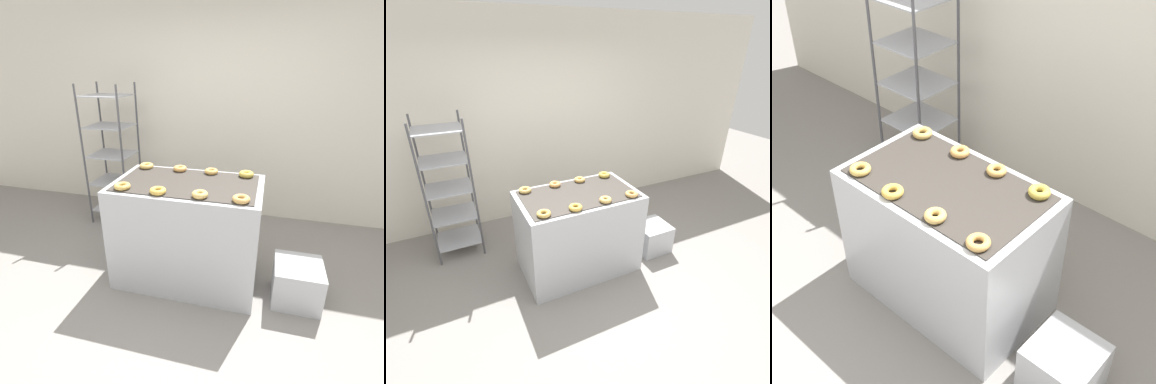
{
  "view_description": "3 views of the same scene",
  "coord_description": "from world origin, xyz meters",
  "views": [
    {
      "loc": [
        0.64,
        -1.67,
        1.88
      ],
      "look_at": [
        0.0,
        0.78,
        0.81
      ],
      "focal_mm": 28.0,
      "sensor_mm": 36.0,
      "label": 1
    },
    {
      "loc": [
        -1.2,
        -1.92,
        2.39
      ],
      "look_at": [
        0.0,
        0.63,
        0.98
      ],
      "focal_mm": 28.0,
      "sensor_mm": 36.0,
      "label": 2
    },
    {
      "loc": [
        1.77,
        -1.19,
        2.86
      ],
      "look_at": [
        0.0,
        0.78,
        0.81
      ],
      "focal_mm": 50.0,
      "sensor_mm": 36.0,
      "label": 3
    }
  ],
  "objects": [
    {
      "name": "donut_near_right",
      "position": [
        0.48,
        0.35,
        0.98
      ],
      "size": [
        0.13,
        0.13,
        0.04
      ],
      "primitive_type": "torus",
      "color": "tan",
      "rests_on": "fryer_machine"
    },
    {
      "name": "ground_plane",
      "position": [
        0.0,
        0.0,
        0.0
      ],
      "size": [
        14.0,
        14.0,
        0.0
      ],
      "primitive_type": "plane",
      "color": "gray"
    },
    {
      "name": "donut_far_midright",
      "position": [
        0.15,
        0.91,
        0.98
      ],
      "size": [
        0.13,
        0.13,
        0.04
      ],
      "primitive_type": "torus",
      "color": "tan",
      "rests_on": "fryer_machine"
    },
    {
      "name": "fryer_machine",
      "position": [
        0.0,
        0.63,
        0.48
      ],
      "size": [
        1.28,
        0.76,
        0.96
      ],
      "color": "#B7BABF",
      "rests_on": "ground_plane"
    },
    {
      "name": "donut_far_midleft",
      "position": [
        -0.15,
        0.91,
        0.98
      ],
      "size": [
        0.13,
        0.13,
        0.04
      ],
      "primitive_type": "torus",
      "color": "#DB9B50",
      "rests_on": "fryer_machine"
    },
    {
      "name": "donut_far_right",
      "position": [
        0.47,
        0.91,
        0.98
      ],
      "size": [
        0.13,
        0.13,
        0.05
      ],
      "primitive_type": "torus",
      "color": "gold",
      "rests_on": "fryer_machine"
    },
    {
      "name": "donut_near_left",
      "position": [
        -0.48,
        0.36,
        0.98
      ],
      "size": [
        0.13,
        0.13,
        0.04
      ],
      "primitive_type": "torus",
      "color": "gold",
      "rests_on": "fryer_machine"
    },
    {
      "name": "donut_near_midright",
      "position": [
        0.17,
        0.35,
        0.98
      ],
      "size": [
        0.13,
        0.13,
        0.04
      ],
      "primitive_type": "torus",
      "color": "tan",
      "rests_on": "fryer_machine"
    },
    {
      "name": "baking_rack_cart",
      "position": [
        -1.23,
        1.57,
        0.87
      ],
      "size": [
        0.53,
        0.49,
        1.71
      ],
      "color": "#4C4C51",
      "rests_on": "ground_plane"
    },
    {
      "name": "wall_back",
      "position": [
        0.0,
        2.12,
        1.4
      ],
      "size": [
        8.0,
        0.05,
        2.8
      ],
      "color": "silver",
      "rests_on": "ground_plane"
    },
    {
      "name": "glaze_bin",
      "position": [
        0.99,
        0.54,
        0.18
      ],
      "size": [
        0.4,
        0.39,
        0.35
      ],
      "color": "#B7BABF",
      "rests_on": "ground_plane"
    },
    {
      "name": "donut_near_midleft",
      "position": [
        -0.16,
        0.35,
        0.98
      ],
      "size": [
        0.13,
        0.13,
        0.04
      ],
      "primitive_type": "torus",
      "color": "gold",
      "rests_on": "fryer_machine"
    },
    {
      "name": "donut_far_left",
      "position": [
        -0.49,
        0.91,
        0.98
      ],
      "size": [
        0.13,
        0.13,
        0.04
      ],
      "primitive_type": "torus",
      "color": "tan",
      "rests_on": "fryer_machine"
    }
  ]
}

